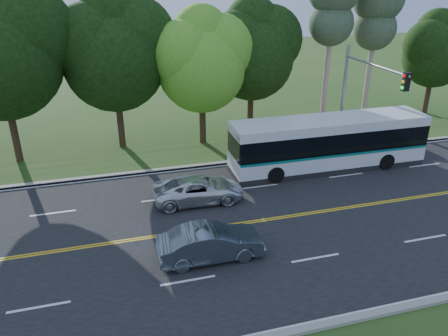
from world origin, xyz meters
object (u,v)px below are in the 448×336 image
object	(u,v)px
transit_bus	(328,144)
sedan	(211,243)
suv	(198,189)
traffic_signal	(361,89)

from	to	relation	value
transit_bus	sedan	xyz separation A→B (m)	(-9.17, -7.17, -0.83)
transit_bus	suv	distance (m)	8.84
transit_bus	sedan	distance (m)	11.66
suv	transit_bus	bearing A→B (deg)	-74.39
traffic_signal	sedan	size ratio (longest dim) A/B	1.57
traffic_signal	sedan	bearing A→B (deg)	-145.72
traffic_signal	sedan	world-z (taller)	traffic_signal
traffic_signal	transit_bus	world-z (taller)	traffic_signal
sedan	suv	world-z (taller)	sedan
transit_bus	traffic_signal	bearing A→B (deg)	14.01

